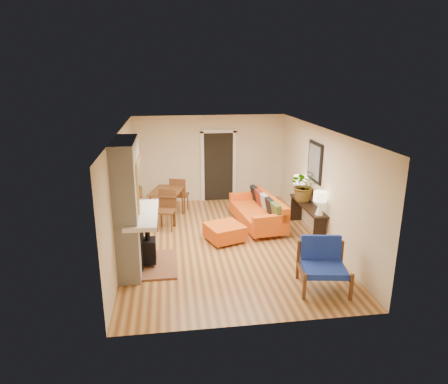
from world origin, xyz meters
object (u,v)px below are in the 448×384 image
at_px(console_table, 308,210).
at_px(houseplant, 304,185).
at_px(sofa, 260,212).
at_px(ottoman, 225,232).
at_px(dining_table, 170,196).
at_px(blue_chair, 323,261).
at_px(lamp_far, 299,183).
at_px(lamp_near, 320,200).

relative_size(console_table, houseplant, 2.26).
height_order(sofa, ottoman, sofa).
distance_m(sofa, houseplant, 1.33).
distance_m(ottoman, houseplant, 2.32).
relative_size(dining_table, console_table, 1.03).
bearing_deg(blue_chair, console_table, 76.78).
bearing_deg(blue_chair, dining_table, 124.98).
xyz_separation_m(sofa, lamp_far, (1.03, 0.07, 0.70)).
bearing_deg(dining_table, lamp_near, -32.47).
height_order(ottoman, lamp_near, lamp_near).
bearing_deg(sofa, lamp_near, -53.41).
bearing_deg(lamp_far, sofa, -175.96).
height_order(blue_chair, lamp_near, lamp_near).
bearing_deg(lamp_far, blue_chair, -100.33).
height_order(dining_table, lamp_near, lamp_near).
xyz_separation_m(sofa, ottoman, (-1.05, -0.90, -0.13)).
bearing_deg(ottoman, blue_chair, -56.86).
bearing_deg(lamp_far, console_table, -90.00).
xyz_separation_m(console_table, lamp_near, (0.00, -0.74, 0.49)).
distance_m(ottoman, lamp_far, 2.44).
bearing_deg(sofa, console_table, -32.34).
distance_m(console_table, lamp_far, 0.87).
xyz_separation_m(sofa, lamp_near, (1.03, -1.39, 0.70)).
bearing_deg(lamp_near, ottoman, 166.63).
height_order(sofa, lamp_far, lamp_far).
bearing_deg(blue_chair, lamp_near, 71.64).
xyz_separation_m(ottoman, dining_table, (-1.24, 1.61, 0.42)).
height_order(sofa, houseplant, houseplant).
distance_m(sofa, lamp_near, 1.87).
distance_m(lamp_far, houseplant, 0.43).
bearing_deg(blue_chair, ottoman, 123.14).
height_order(ottoman, houseplant, houseplant).
distance_m(ottoman, blue_chair, 2.73).
distance_m(sofa, lamp_far, 1.25).
distance_m(sofa, blue_chair, 3.20).
bearing_deg(ottoman, lamp_far, 25.00).
relative_size(blue_chair, dining_table, 0.52).
bearing_deg(ottoman, houseplant, 14.66).
distance_m(blue_chair, lamp_far, 3.35).
bearing_deg(lamp_near, houseplant, 90.55).
height_order(sofa, console_table, sofa).
bearing_deg(dining_table, sofa, -17.48).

